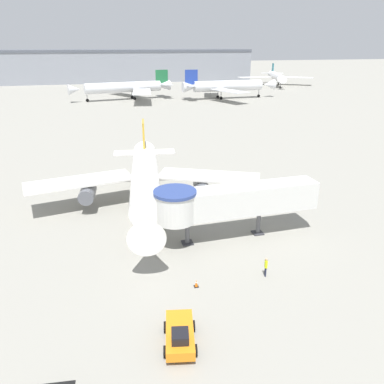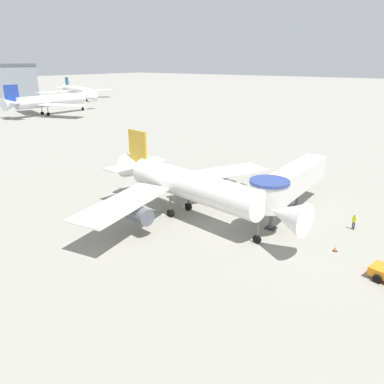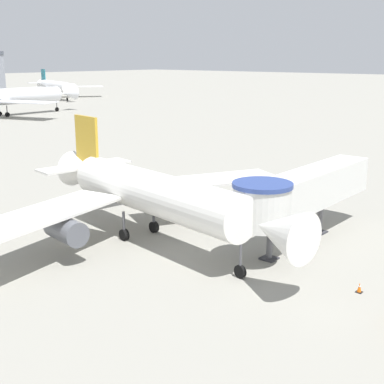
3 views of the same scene
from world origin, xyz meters
name	(u,v)px [view 1 (image 1 of 3)]	position (x,y,z in m)	size (l,w,h in m)	color
ground_plane	(147,225)	(0.00, 0.00, 0.00)	(800.00, 800.00, 0.00)	gray
main_airplane	(145,180)	(0.50, 3.90, 3.82)	(28.50, 26.48, 8.98)	white
jet_bridge	(226,201)	(7.20, -5.09, 4.12)	(16.87, 4.10, 5.80)	silver
pushback_tug_orange	(180,335)	(-0.54, -18.15, 0.76)	(2.72, 4.35, 1.69)	orange
traffic_cone_starboard_wing	(233,199)	(11.49, 3.74, 0.36)	(0.46, 0.46, 0.76)	black
traffic_cone_near_nose	(196,284)	(2.19, -12.34, 0.30)	(0.38, 0.38, 0.63)	black
ground_crew_marshaller	(266,266)	(8.34, -12.40, 1.03)	(0.28, 0.38, 1.78)	#1E2338
background_jet_green_tail	(126,87)	(7.77, 100.80, 4.35)	(36.31, 38.10, 9.89)	silver
background_jet_teal_tail	(276,76)	(81.60, 131.63, 4.22)	(34.79, 32.75, 9.56)	white
background_jet_blue_tail	(226,86)	(42.76, 94.03, 4.54)	(35.18, 34.07, 10.33)	silver
terminal_building	(121,65)	(12.46, 175.00, 7.93)	(137.77, 26.42, 15.85)	gray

